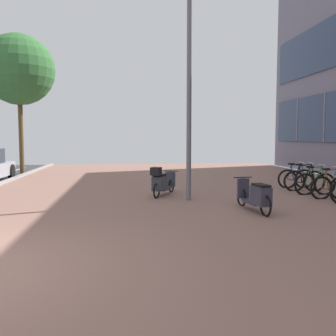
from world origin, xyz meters
name	(u,v)px	position (x,y,z in m)	size (l,w,h in m)	color
ground	(53,272)	(1.43, 0.00, -0.02)	(21.00, 40.00, 0.13)	#2B2A29
bicycle_rack_04	(331,187)	(8.56, 5.17, 0.35)	(1.36, 0.48, 1.00)	black
bicycle_rack_05	(315,184)	(8.49, 5.97, 0.35)	(1.40, 0.48, 1.01)	black
bicycle_rack_06	(304,181)	(8.54, 6.77, 0.36)	(1.42, 0.48, 1.02)	black
bicycle_rack_07	(296,178)	(8.61, 7.57, 0.34)	(1.34, 0.48, 0.98)	black
scooter_near	(162,182)	(3.57, 6.31, 0.43)	(1.03, 1.66, 0.96)	black
scooter_mid	(256,196)	(5.65, 3.55, 0.40)	(0.56, 1.88, 0.82)	black
lamp_post	(189,78)	(4.29, 5.47, 3.55)	(0.20, 0.52, 6.44)	slate
street_tree	(19,70)	(-2.76, 14.28, 5.17)	(3.50, 3.50, 6.94)	brown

